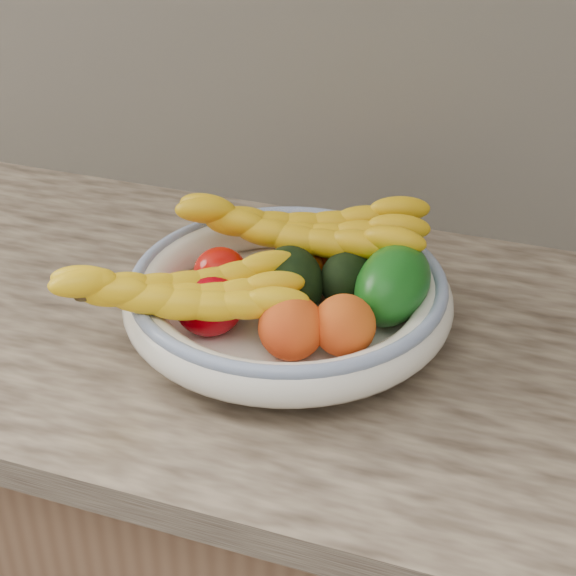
# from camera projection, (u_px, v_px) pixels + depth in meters

# --- Properties ---
(kitchen_counter) EXTENTS (2.44, 0.66, 1.40)m
(kitchen_counter) POSITION_uv_depth(u_px,v_px,m) (294.00, 562.00, 1.32)
(kitchen_counter) COLOR brown
(kitchen_counter) RESTS_ON ground
(fruit_bowl) EXTENTS (0.39, 0.39, 0.08)m
(fruit_bowl) POSITION_uv_depth(u_px,v_px,m) (288.00, 296.00, 1.05)
(fruit_bowl) COLOR white
(fruit_bowl) RESTS_ON kitchen_counter
(clementine_back_left) EXTENTS (0.07, 0.07, 0.05)m
(clementine_back_left) POSITION_uv_depth(u_px,v_px,m) (296.00, 248.00, 1.13)
(clementine_back_left) COLOR #E35304
(clementine_back_left) RESTS_ON fruit_bowl
(clementine_back_right) EXTENTS (0.07, 0.07, 0.05)m
(clementine_back_right) POSITION_uv_depth(u_px,v_px,m) (330.00, 249.00, 1.13)
(clementine_back_right) COLOR #FC5A05
(clementine_back_right) RESTS_ON fruit_bowl
(clementine_back_mid) EXTENTS (0.07, 0.07, 0.05)m
(clementine_back_mid) POSITION_uv_depth(u_px,v_px,m) (302.00, 269.00, 1.09)
(clementine_back_mid) COLOR #FF6705
(clementine_back_mid) RESTS_ON fruit_bowl
(tomato_left) EXTENTS (0.07, 0.07, 0.06)m
(tomato_left) POSITION_uv_depth(u_px,v_px,m) (220.00, 271.00, 1.07)
(tomato_left) COLOR #C10D07
(tomato_left) RESTS_ON fruit_bowl
(tomato_near_left) EXTENTS (0.10, 0.10, 0.07)m
(tomato_near_left) POSITION_uv_depth(u_px,v_px,m) (209.00, 304.00, 1.01)
(tomato_near_left) COLOR #B4000B
(tomato_near_left) RESTS_ON fruit_bowl
(avocado_center) EXTENTS (0.12, 0.13, 0.08)m
(avocado_center) POSITION_uv_depth(u_px,v_px,m) (291.00, 282.00, 1.04)
(avocado_center) COLOR black
(avocado_center) RESTS_ON fruit_bowl
(avocado_right) EXTENTS (0.07, 0.10, 0.07)m
(avocado_right) POSITION_uv_depth(u_px,v_px,m) (349.00, 277.00, 1.05)
(avocado_right) COLOR black
(avocado_right) RESTS_ON fruit_bowl
(green_mango) EXTENTS (0.11, 0.13, 0.11)m
(green_mango) POSITION_uv_depth(u_px,v_px,m) (393.00, 285.00, 1.02)
(green_mango) COLOR #0F5412
(green_mango) RESTS_ON fruit_bowl
(peach_front) EXTENTS (0.09, 0.09, 0.07)m
(peach_front) POSITION_uv_depth(u_px,v_px,m) (291.00, 327.00, 0.96)
(peach_front) COLOR orange
(peach_front) RESTS_ON fruit_bowl
(peach_right) EXTENTS (0.09, 0.09, 0.07)m
(peach_right) POSITION_uv_depth(u_px,v_px,m) (344.00, 325.00, 0.96)
(peach_right) COLOR orange
(peach_right) RESTS_ON fruit_bowl
(banana_bunch_back) EXTENTS (0.35, 0.17, 0.09)m
(banana_bunch_back) POSITION_uv_depth(u_px,v_px,m) (300.00, 236.00, 1.09)
(banana_bunch_back) COLOR gold
(banana_bunch_back) RESTS_ON fruit_bowl
(banana_bunch_front) EXTENTS (0.31, 0.24, 0.08)m
(banana_bunch_front) POSITION_uv_depth(u_px,v_px,m) (180.00, 299.00, 0.98)
(banana_bunch_front) COLOR yellow
(banana_bunch_front) RESTS_ON fruit_bowl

